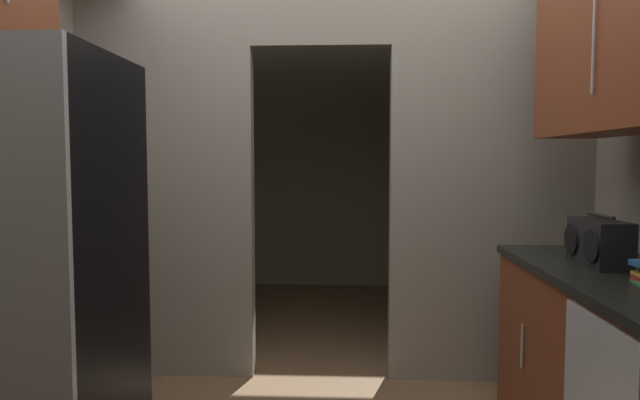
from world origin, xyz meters
TOP-DOWN VIEW (x-y plane):
  - kitchen_partition at (0.02, 1.27)m, footprint 3.26×0.12m
  - adjoining_room_shell at (0.00, 3.16)m, footprint 3.26×2.80m
  - refrigerator at (-1.20, -0.18)m, footprint 0.79×0.77m
  - lower_cabinet_run at (1.30, 0.08)m, footprint 0.67×1.70m
  - upper_cabinet_counterside at (1.30, 0.08)m, footprint 0.36×1.53m
  - boombox at (1.26, 0.30)m, footprint 0.17×0.37m

SIDE VIEW (x-z plane):
  - lower_cabinet_run at x=1.30m, z-range 0.00..0.92m
  - refrigerator at x=-1.20m, z-range 0.00..1.82m
  - boombox at x=1.26m, z-range 0.90..1.14m
  - adjoining_room_shell at x=0.00m, z-range 0.00..2.80m
  - kitchen_partition at x=0.02m, z-range 0.09..2.89m
  - upper_cabinet_counterside at x=1.30m, z-range 1.52..2.30m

